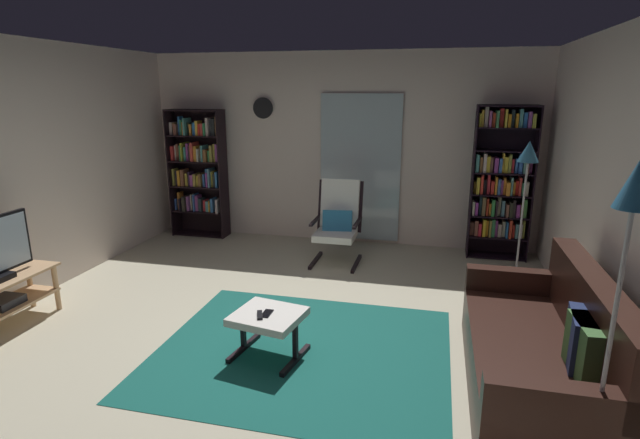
# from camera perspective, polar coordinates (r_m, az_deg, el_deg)

# --- Properties ---
(ground_plane) EXTENTS (7.02, 7.02, 0.00)m
(ground_plane) POSITION_cam_1_polar(r_m,az_deg,el_deg) (4.53, -5.31, -12.83)
(ground_plane) COLOR beige
(wall_back) EXTENTS (5.60, 0.06, 2.60)m
(wall_back) POSITION_cam_1_polar(r_m,az_deg,el_deg) (6.86, 2.24, 8.15)
(wall_back) COLOR silver
(wall_back) RESTS_ON ground
(wall_left) EXTENTS (0.06, 6.00, 2.60)m
(wall_left) POSITION_cam_1_polar(r_m,az_deg,el_deg) (5.58, -33.02, 4.24)
(wall_left) COLOR silver
(wall_left) RESTS_ON ground
(wall_right) EXTENTS (0.06, 6.00, 2.60)m
(wall_right) POSITION_cam_1_polar(r_m,az_deg,el_deg) (4.11, 32.69, 1.27)
(wall_right) COLOR silver
(wall_right) RESTS_ON ground
(glass_door_panel) EXTENTS (1.10, 0.01, 2.00)m
(glass_door_panel) POSITION_cam_1_polar(r_m,az_deg,el_deg) (6.78, 4.66, 5.90)
(glass_door_panel) COLOR silver
(area_rug) EXTENTS (2.38, 2.05, 0.01)m
(area_rug) POSITION_cam_1_polar(r_m,az_deg,el_deg) (4.21, -2.02, -14.96)
(area_rug) COLOR #195F55
(area_rug) RESTS_ON ground
(bookshelf_near_tv) EXTENTS (0.81, 0.30, 1.83)m
(bookshelf_near_tv) POSITION_cam_1_polar(r_m,az_deg,el_deg) (7.36, -13.92, 5.77)
(bookshelf_near_tv) COLOR black
(bookshelf_near_tv) RESTS_ON ground
(bookshelf_near_sofa) EXTENTS (0.73, 0.30, 1.92)m
(bookshelf_near_sofa) POSITION_cam_1_polar(r_m,az_deg,el_deg) (6.56, 20.26, 4.13)
(bookshelf_near_sofa) COLOR black
(bookshelf_near_sofa) RESTS_ON ground
(leather_sofa) EXTENTS (0.86, 1.91, 0.89)m
(leather_sofa) POSITION_cam_1_polar(r_m,az_deg,el_deg) (3.89, 24.63, -13.94)
(leather_sofa) COLOR #321A14
(leather_sofa) RESTS_ON ground
(lounge_armchair) EXTENTS (0.56, 0.65, 1.02)m
(lounge_armchair) POSITION_cam_1_polar(r_m,az_deg,el_deg) (6.09, 2.08, -0.04)
(lounge_armchair) COLOR black
(lounge_armchair) RESTS_ON ground
(ottoman) EXTENTS (0.60, 0.56, 0.38)m
(ottoman) POSITION_cam_1_polar(r_m,az_deg,el_deg) (4.02, -6.03, -11.60)
(ottoman) COLOR white
(ottoman) RESTS_ON ground
(tv_remote) EXTENTS (0.09, 0.15, 0.02)m
(tv_remote) POSITION_cam_1_polar(r_m,az_deg,el_deg) (3.94, -7.00, -10.94)
(tv_remote) COLOR black
(tv_remote) RESTS_ON ottoman
(cell_phone) EXTENTS (0.07, 0.14, 0.01)m
(cell_phone) POSITION_cam_1_polar(r_m,az_deg,el_deg) (3.97, -6.18, -10.79)
(cell_phone) COLOR black
(cell_phone) RESTS_ON ottoman
(floor_lamp_by_sofa) EXTENTS (0.22, 0.22, 1.80)m
(floor_lamp_by_sofa) POSITION_cam_1_polar(r_m,az_deg,el_deg) (2.73, 32.10, -1.82)
(floor_lamp_by_sofa) COLOR #A5A5AD
(floor_lamp_by_sofa) RESTS_ON ground
(floor_lamp_by_shelf) EXTENTS (0.22, 0.22, 1.57)m
(floor_lamp_by_shelf) POSITION_cam_1_polar(r_m,az_deg,el_deg) (5.82, 22.93, 5.82)
(floor_lamp_by_shelf) COLOR #A5A5AD
(floor_lamp_by_shelf) RESTS_ON ground
(wall_clock) EXTENTS (0.29, 0.03, 0.29)m
(wall_clock) POSITION_cam_1_polar(r_m,az_deg,el_deg) (7.04, -6.62, 12.73)
(wall_clock) COLOR silver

